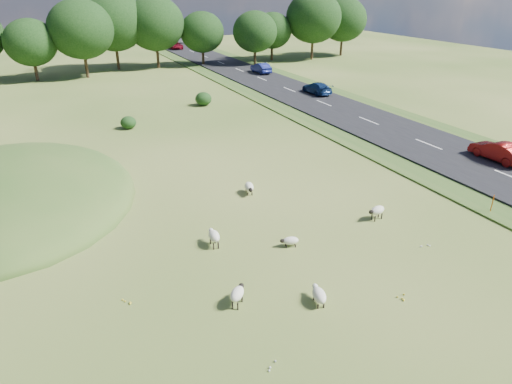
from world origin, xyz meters
TOP-DOWN VIEW (x-y plane):
  - ground at (0.00, 20.00)m, footprint 160.00×160.00m
  - mound at (-12.00, 12.00)m, footprint 16.00×20.00m
  - road at (20.00, 30.00)m, footprint 8.00×150.00m
  - treeline at (-1.06, 55.44)m, footprint 96.28×14.66m
  - shrubs at (-1.78, 28.53)m, footprint 24.30×7.17m
  - marker_post at (14.37, -2.81)m, footprint 0.06×0.06m
  - sheep_0 at (2.42, 5.92)m, footprint 0.82×1.36m
  - sheep_1 at (-2.76, -4.20)m, footprint 1.06×1.10m
  - sheep_2 at (7.63, -0.53)m, footprint 1.22×0.66m
  - sheep_3 at (0.43, -5.61)m, footprint 0.78×1.29m
  - sheep_4 at (-1.97, 0.76)m, footprint 0.61×1.24m
  - sheep_5 at (1.60, -1.02)m, footprint 1.04×0.65m
  - car_0 at (21.90, 28.57)m, footprint 1.92×4.72m
  - car_1 at (18.10, 76.81)m, footprint 2.30×4.99m
  - car_2 at (21.90, 2.90)m, footprint 1.54×4.40m
  - car_4 at (21.90, 87.39)m, footprint 2.13×5.23m
  - car_5 at (21.90, 44.25)m, footprint 1.57×4.49m

SIDE VIEW (x-z plane):
  - ground at x=0.00m, z-range 0.00..0.00m
  - mound at x=-12.00m, z-range -2.00..2.00m
  - road at x=20.00m, z-range 0.00..0.25m
  - sheep_5 at x=1.60m, z-range 0.08..0.65m
  - sheep_3 at x=0.43m, z-range 0.09..0.81m
  - sheep_0 at x=2.42m, z-range 0.10..0.85m
  - sheep_1 at x=-2.76m, z-range 0.17..1.01m
  - sheep_2 at x=7.63m, z-range 0.17..1.03m
  - marker_post at x=14.37m, z-range 0.00..1.20m
  - sheep_4 at x=-1.97m, z-range 0.17..1.06m
  - shrubs at x=-1.78m, z-range -0.06..1.44m
  - car_0 at x=21.90m, z-range 0.25..1.62m
  - car_1 at x=18.10m, z-range 0.25..1.64m
  - car_2 at x=21.90m, z-range 0.25..1.70m
  - car_5 at x=21.90m, z-range 0.25..1.73m
  - car_4 at x=21.90m, z-range 0.25..1.77m
  - treeline at x=-1.06m, z-range 0.72..12.41m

